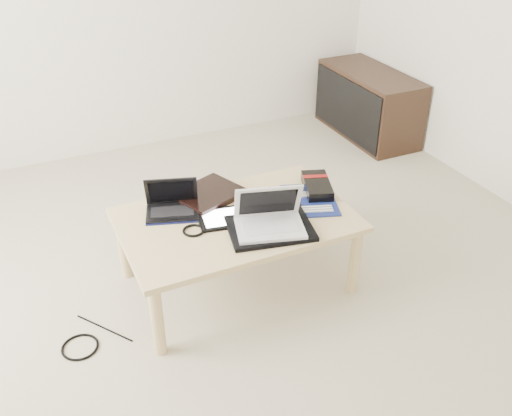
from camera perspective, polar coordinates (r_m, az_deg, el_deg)
name	(u,v)px	position (r m, az deg, el deg)	size (l,w,h in m)	color
ground	(228,309)	(2.82, -2.78, -10.01)	(4.00, 4.00, 0.00)	beige
coffee_table	(236,226)	(2.76, -1.97, -1.80)	(1.10, 0.70, 0.40)	#D8C282
media_cabinet	(368,104)	(4.55, 11.10, 10.20)	(0.41, 0.90, 0.50)	#362116
book	(208,194)	(2.90, -4.78, 1.40)	(0.39, 0.36, 0.03)	black
netbook	(172,205)	(2.78, -8.39, 0.25)	(0.30, 0.25, 0.18)	black
tablet	(224,218)	(2.72, -3.20, -1.00)	(0.28, 0.23, 0.01)	black
remote	(267,207)	(2.79, 1.16, 0.10)	(0.11, 0.25, 0.02)	silver
neoprene_sleeve	(270,228)	(2.64, 1.43, -2.06)	(0.39, 0.28, 0.02)	black
white_laptop	(269,219)	(2.61, 1.34, -1.08)	(0.36, 0.30, 0.21)	silver
motherboard	(310,200)	(2.88, 5.39, 0.80)	(0.35, 0.39, 0.02)	#0C1C52
gpu_box	(317,186)	(2.96, 6.11, 2.20)	(0.21, 0.28, 0.06)	black
cable_coil	(193,230)	(2.64, -6.27, -2.25)	(0.10, 0.10, 0.01)	black
floor_cable_coil	(80,347)	(2.74, -17.19, -13.15)	(0.17, 0.17, 0.01)	black
floor_cable_trail	(104,328)	(2.80, -14.93, -11.53)	(0.01, 0.01, 0.34)	black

